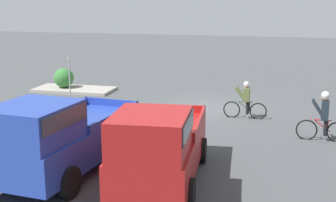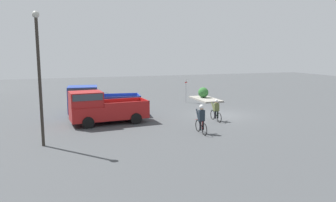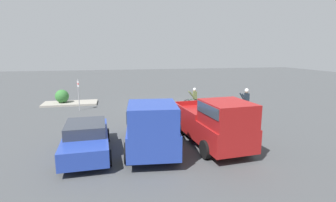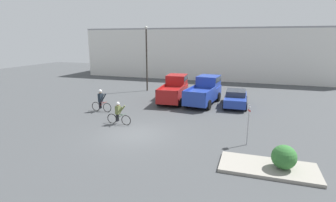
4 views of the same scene
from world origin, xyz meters
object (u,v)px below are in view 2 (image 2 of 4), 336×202
Objects in this scene: cyclist_0 at (216,110)px; lamppost at (39,69)px; pickup_truck_1 at (98,101)px; pickup_truck_0 at (102,107)px; shrub at (203,92)px; fire_lane_sign at (186,88)px; cyclist_1 at (201,118)px; sedan_0 at (97,102)px.

lamppost reaches higher than cyclist_0.
lamppost is at bearing 152.63° from pickup_truck_1.
pickup_truck_0 reaches higher than shrub.
pickup_truck_1 is at bearing 114.05° from fire_lane_sign.
pickup_truck_1 reaches higher than cyclist_1.
sedan_0 is at bearing 104.16° from shrub.
cyclist_1 reaches higher than sedan_0.
cyclist_1 reaches higher than cyclist_0.
lamppost reaches higher than shrub.
lamppost is (-9.95, 3.98, 3.39)m from sedan_0.
shrub is (12.79, -15.23, -3.41)m from lamppost.
sedan_0 reaches higher than shrub.
pickup_truck_1 is at bearing 60.20° from cyclist_0.
sedan_0 is at bearing -21.80° from lamppost.
pickup_truck_0 is at bearing 50.13° from cyclist_1.
fire_lane_sign is (11.41, -3.52, 0.46)m from cyclist_1.
pickup_truck_1 is 5.22× the size of shrub.
sedan_0 is 10.52m from cyclist_0.
pickup_truck_0 is at bearing 176.90° from sedan_0.
fire_lane_sign is at bearing -48.50° from lamppost.
cyclist_1 is 0.26× the size of lamppost.
cyclist_0 is at bearing -76.91° from lamppost.
sedan_0 is at bearing -3.10° from pickup_truck_0.
fire_lane_sign is (8.48, -1.03, 0.61)m from cyclist_0.
sedan_0 is 11.60m from shrub.
pickup_truck_1 is 3.08× the size of cyclist_0.
cyclist_1 is 11.95m from fire_lane_sign.
lamppost reaches higher than sedan_0.
cyclist_0 is at bearing -133.59° from sedan_0.
pickup_truck_0 is 2.35× the size of fire_lane_sign.
pickup_truck_1 is at bearing -27.37° from lamppost.
lamppost is (-2.70, 11.60, 3.32)m from cyclist_0.
cyclist_0 is 0.26× the size of lamppost.
pickup_truck_1 is 12.79m from shrub.
pickup_truck_1 reaches higher than shrub.
fire_lane_sign reaches higher than cyclist_0.
pickup_truck_1 is 3.08× the size of cyclist_1.
pickup_truck_1 is at bearing 35.89° from cyclist_1.
cyclist_0 reaches higher than shrub.
lamppost reaches higher than cyclist_1.
shrub is (1.61, -2.59, -0.71)m from fire_lane_sign.
cyclist_0 is 10.72m from shrub.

